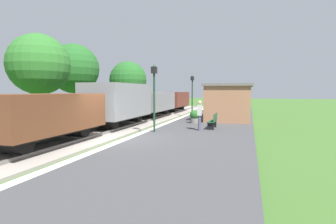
# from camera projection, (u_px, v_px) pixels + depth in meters

# --- Properties ---
(ground_plane) EXTENTS (160.00, 160.00, 0.00)m
(ground_plane) POSITION_uv_depth(u_px,v_px,m) (118.00, 144.00, 12.52)
(ground_plane) COLOR #3D6628
(platform_slab) EXTENTS (6.00, 60.00, 0.25)m
(platform_slab) POSITION_uv_depth(u_px,v_px,m) (184.00, 145.00, 11.57)
(platform_slab) COLOR #424244
(platform_slab) RESTS_ON ground
(platform_edge_stripe) EXTENTS (0.36, 60.00, 0.01)m
(platform_edge_stripe) POSITION_uv_depth(u_px,v_px,m) (126.00, 139.00, 12.38)
(platform_edge_stripe) COLOR silver
(platform_edge_stripe) RESTS_ON platform_slab
(track_ballast) EXTENTS (3.80, 60.00, 0.12)m
(track_ballast) POSITION_uv_depth(u_px,v_px,m) (75.00, 140.00, 13.22)
(track_ballast) COLOR #9E9389
(track_ballast) RESTS_ON ground
(rail_near) EXTENTS (0.07, 60.00, 0.14)m
(rail_near) POSITION_uv_depth(u_px,v_px,m) (87.00, 138.00, 13.00)
(rail_near) COLOR slate
(rail_near) RESTS_ON track_ballast
(rail_far) EXTENTS (0.07, 60.00, 0.14)m
(rail_far) POSITION_uv_depth(u_px,v_px,m) (63.00, 137.00, 13.42)
(rail_far) COLOR slate
(rail_far) RESTS_ON track_ballast
(freight_train) EXTENTS (2.50, 26.00, 2.72)m
(freight_train) POSITION_uv_depth(u_px,v_px,m) (137.00, 104.00, 20.45)
(freight_train) COLOR brown
(freight_train) RESTS_ON rail_near
(station_hut) EXTENTS (3.50, 5.80, 2.78)m
(station_hut) POSITION_uv_depth(u_px,v_px,m) (229.00, 102.00, 20.82)
(station_hut) COLOR #9E6B4C
(station_hut) RESTS_ON platform_slab
(bench_near_hut) EXTENTS (0.42, 1.50, 0.91)m
(bench_near_hut) POSITION_uv_depth(u_px,v_px,m) (213.00, 121.00, 15.80)
(bench_near_hut) COLOR #1E4C2D
(bench_near_hut) RESTS_ON platform_slab
(person_waiting) EXTENTS (0.29, 0.41, 1.71)m
(person_waiting) POSITION_uv_depth(u_px,v_px,m) (200.00, 114.00, 15.07)
(person_waiting) COLOR #474C66
(person_waiting) RESTS_ON platform_slab
(potted_planter) EXTENTS (0.64, 0.64, 0.92)m
(potted_planter) POSITION_uv_depth(u_px,v_px,m) (194.00, 116.00, 18.50)
(potted_planter) COLOR slate
(potted_planter) RESTS_ON platform_slab
(lamp_post_near) EXTENTS (0.28, 0.28, 3.70)m
(lamp_post_near) POSITION_uv_depth(u_px,v_px,m) (154.00, 85.00, 14.37)
(lamp_post_near) COLOR #193823
(lamp_post_near) RESTS_ON platform_slab
(lamp_post_far) EXTENTS (0.28, 0.28, 3.70)m
(lamp_post_far) POSITION_uv_depth(u_px,v_px,m) (192.00, 88.00, 23.95)
(lamp_post_far) COLOR #193823
(lamp_post_far) RESTS_ON platform_slab
(tree_trackside_mid) EXTENTS (4.15, 4.15, 6.39)m
(tree_trackside_mid) POSITION_uv_depth(u_px,v_px,m) (39.00, 65.00, 18.08)
(tree_trackside_mid) COLOR #4C3823
(tree_trackside_mid) RESTS_ON ground
(tree_trackside_far) EXTENTS (4.75, 4.75, 7.01)m
(tree_trackside_far) POSITION_uv_depth(u_px,v_px,m) (74.00, 69.00, 25.47)
(tree_trackside_far) COLOR #4C3823
(tree_trackside_far) RESTS_ON ground
(tree_field_left) EXTENTS (4.37, 4.37, 5.97)m
(tree_field_left) POSITION_uv_depth(u_px,v_px,m) (128.00, 80.00, 31.22)
(tree_field_left) COLOR #4C3823
(tree_field_left) RESTS_ON ground
(tree_field_distant) EXTENTS (4.25, 4.25, 5.80)m
(tree_field_distant) POSITION_uv_depth(u_px,v_px,m) (130.00, 83.00, 37.35)
(tree_field_distant) COLOR #4C3823
(tree_field_distant) RESTS_ON ground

